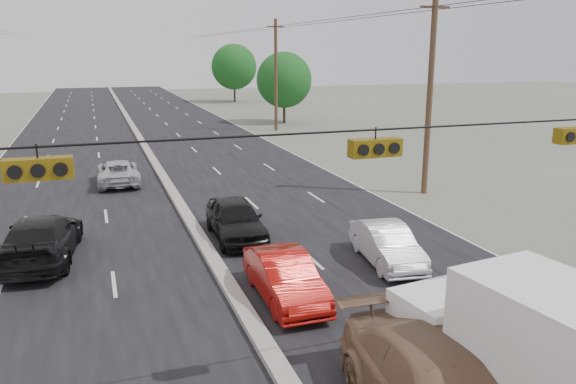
{
  "coord_description": "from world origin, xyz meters",
  "views": [
    {
      "loc": [
        -3.63,
        -9.57,
        7.29
      ],
      "look_at": [
        2.98,
        9.35,
        2.2
      ],
      "focal_mm": 35.0,
      "sensor_mm": 36.0,
      "label": 1
    }
  ],
  "objects_px": {
    "utility_pole_right_b": "(430,95)",
    "tree_right_mid": "(284,80)",
    "queue_car_b": "(387,245)",
    "utility_pole_right_c": "(276,75)",
    "box_truck": "(544,361)",
    "red_sedan": "(285,278)",
    "oncoming_near": "(41,239)",
    "queue_car_a": "(236,220)",
    "oncoming_far": "(118,172)",
    "tree_right_far": "(234,67)"
  },
  "relations": [
    {
      "from": "queue_car_a",
      "to": "utility_pole_right_c",
      "type": "bearing_deg",
      "value": 70.36
    },
    {
      "from": "utility_pole_right_c",
      "to": "box_truck",
      "type": "relative_size",
      "value": 1.56
    },
    {
      "from": "utility_pole_right_b",
      "to": "utility_pole_right_c",
      "type": "height_order",
      "value": "same"
    },
    {
      "from": "tree_right_far",
      "to": "oncoming_near",
      "type": "xyz_separation_m",
      "value": [
        -21.67,
        -58.98,
        -4.14
      ]
    },
    {
      "from": "utility_pole_right_c",
      "to": "tree_right_mid",
      "type": "distance_m",
      "value": 5.64
    },
    {
      "from": "tree_right_mid",
      "to": "utility_pole_right_b",
      "type": "bearing_deg",
      "value": -94.76
    },
    {
      "from": "oncoming_far",
      "to": "queue_car_b",
      "type": "bearing_deg",
      "value": 118.76
    },
    {
      "from": "box_truck",
      "to": "oncoming_near",
      "type": "distance_m",
      "value": 16.46
    },
    {
      "from": "utility_pole_right_b",
      "to": "red_sedan",
      "type": "relative_size",
      "value": 2.31
    },
    {
      "from": "oncoming_near",
      "to": "utility_pole_right_c",
      "type": "bearing_deg",
      "value": -116.09
    },
    {
      "from": "utility_pole_right_b",
      "to": "tree_right_far",
      "type": "height_order",
      "value": "utility_pole_right_b"
    },
    {
      "from": "queue_car_a",
      "to": "queue_car_b",
      "type": "xyz_separation_m",
      "value": [
        4.33,
        -4.35,
        -0.1
      ]
    },
    {
      "from": "tree_right_mid",
      "to": "oncoming_near",
      "type": "relative_size",
      "value": 1.27
    },
    {
      "from": "oncoming_near",
      "to": "oncoming_far",
      "type": "xyz_separation_m",
      "value": [
        3.16,
        11.38,
        -0.15
      ]
    },
    {
      "from": "tree_right_far",
      "to": "red_sedan",
      "type": "relative_size",
      "value": 1.89
    },
    {
      "from": "box_truck",
      "to": "oncoming_near",
      "type": "xyz_separation_m",
      "value": [
        -9.69,
        13.28,
        -0.8
      ]
    },
    {
      "from": "box_truck",
      "to": "queue_car_a",
      "type": "bearing_deg",
      "value": 93.82
    },
    {
      "from": "utility_pole_right_c",
      "to": "tree_right_far",
      "type": "height_order",
      "value": "utility_pole_right_c"
    },
    {
      "from": "red_sedan",
      "to": "queue_car_b",
      "type": "distance_m",
      "value": 4.63
    },
    {
      "from": "utility_pole_right_b",
      "to": "queue_car_a",
      "type": "bearing_deg",
      "value": -160.7
    },
    {
      "from": "queue_car_b",
      "to": "utility_pole_right_b",
      "type": "bearing_deg",
      "value": 57.88
    },
    {
      "from": "tree_right_far",
      "to": "box_truck",
      "type": "relative_size",
      "value": 1.27
    },
    {
      "from": "utility_pole_right_b",
      "to": "box_truck",
      "type": "xyz_separation_m",
      "value": [
        -8.48,
        -17.26,
        -3.5
      ]
    },
    {
      "from": "utility_pole_right_b",
      "to": "queue_car_b",
      "type": "distance_m",
      "value": 11.55
    },
    {
      "from": "tree_right_far",
      "to": "tree_right_mid",
      "type": "bearing_deg",
      "value": -92.29
    },
    {
      "from": "utility_pole_right_b",
      "to": "box_truck",
      "type": "distance_m",
      "value": 19.55
    },
    {
      "from": "queue_car_a",
      "to": "box_truck",
      "type": "bearing_deg",
      "value": -77.55
    },
    {
      "from": "utility_pole_right_c",
      "to": "box_truck",
      "type": "height_order",
      "value": "utility_pole_right_c"
    },
    {
      "from": "utility_pole_right_c",
      "to": "tree_right_far",
      "type": "xyz_separation_m",
      "value": [
        3.5,
        30.0,
        -0.15
      ]
    },
    {
      "from": "utility_pole_right_b",
      "to": "red_sedan",
      "type": "distance_m",
      "value": 15.49
    },
    {
      "from": "box_truck",
      "to": "red_sedan",
      "type": "relative_size",
      "value": 1.48
    },
    {
      "from": "utility_pole_right_c",
      "to": "tree_right_far",
      "type": "bearing_deg",
      "value": 83.35
    },
    {
      "from": "utility_pole_right_c",
      "to": "oncoming_far",
      "type": "bearing_deg",
      "value": -130.47
    },
    {
      "from": "utility_pole_right_c",
      "to": "oncoming_near",
      "type": "height_order",
      "value": "utility_pole_right_c"
    },
    {
      "from": "tree_right_far",
      "to": "box_truck",
      "type": "xyz_separation_m",
      "value": [
        -11.98,
        -72.26,
        -3.35
      ]
    },
    {
      "from": "tree_right_far",
      "to": "queue_car_b",
      "type": "bearing_deg",
      "value": -99.22
    },
    {
      "from": "queue_car_b",
      "to": "utility_pole_right_c",
      "type": "bearing_deg",
      "value": 85.77
    },
    {
      "from": "red_sedan",
      "to": "queue_car_b",
      "type": "relative_size",
      "value": 1.04
    },
    {
      "from": "tree_right_far",
      "to": "queue_car_a",
      "type": "relative_size",
      "value": 1.77
    },
    {
      "from": "utility_pole_right_b",
      "to": "red_sedan",
      "type": "bearing_deg",
      "value": -138.34
    },
    {
      "from": "utility_pole_right_b",
      "to": "queue_car_a",
      "type": "distance_m",
      "value": 12.53
    },
    {
      "from": "box_truck",
      "to": "red_sedan",
      "type": "height_order",
      "value": "box_truck"
    },
    {
      "from": "utility_pole_right_b",
      "to": "tree_right_mid",
      "type": "distance_m",
      "value": 30.11
    },
    {
      "from": "tree_right_far",
      "to": "oncoming_near",
      "type": "bearing_deg",
      "value": -110.18
    },
    {
      "from": "utility_pole_right_c",
      "to": "tree_right_mid",
      "type": "height_order",
      "value": "utility_pole_right_c"
    },
    {
      "from": "oncoming_near",
      "to": "tree_right_far",
      "type": "bearing_deg",
      "value": -104.17
    },
    {
      "from": "utility_pole_right_b",
      "to": "red_sedan",
      "type": "height_order",
      "value": "utility_pole_right_b"
    },
    {
      "from": "box_truck",
      "to": "oncoming_far",
      "type": "distance_m",
      "value": 25.53
    },
    {
      "from": "queue_car_b",
      "to": "oncoming_near",
      "type": "distance_m",
      "value": 12.17
    },
    {
      "from": "tree_right_mid",
      "to": "queue_car_a",
      "type": "distance_m",
      "value": 36.69
    }
  ]
}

